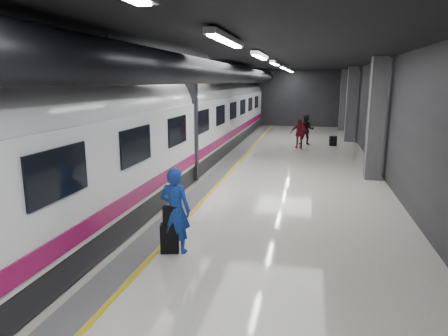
# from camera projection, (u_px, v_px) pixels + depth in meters

# --- Properties ---
(ground) EXTENTS (40.00, 40.00, 0.00)m
(ground) POSITION_uv_depth(u_px,v_px,m) (245.00, 185.00, 14.22)
(ground) COLOR silver
(ground) RESTS_ON ground
(platform_hall) EXTENTS (10.02, 40.02, 4.51)m
(platform_hall) POSITION_uv_depth(u_px,v_px,m) (242.00, 84.00, 14.45)
(platform_hall) COLOR black
(platform_hall) RESTS_ON ground
(train) EXTENTS (3.05, 38.00, 4.05)m
(train) POSITION_uv_depth(u_px,v_px,m) (157.00, 125.00, 14.46)
(train) COLOR black
(train) RESTS_ON ground
(traveler_main) EXTENTS (0.72, 0.50, 1.87)m
(traveler_main) POSITION_uv_depth(u_px,v_px,m) (175.00, 210.00, 8.49)
(traveler_main) COLOR blue
(traveler_main) RESTS_ON ground
(suitcase_main) EXTENTS (0.44, 0.34, 0.64)m
(suitcase_main) POSITION_uv_depth(u_px,v_px,m) (170.00, 238.00, 8.58)
(suitcase_main) COLOR black
(suitcase_main) RESTS_ON ground
(shoulder_bag) EXTENTS (0.34, 0.25, 0.41)m
(shoulder_bag) POSITION_uv_depth(u_px,v_px,m) (170.00, 215.00, 8.47)
(shoulder_bag) COLOR black
(shoulder_bag) RESTS_ON suitcase_main
(traveler_far_a) EXTENTS (0.87, 0.68, 1.76)m
(traveler_far_a) POSITION_uv_depth(u_px,v_px,m) (306.00, 130.00, 23.21)
(traveler_far_a) COLOR black
(traveler_far_a) RESTS_ON ground
(traveler_far_b) EXTENTS (1.01, 0.56, 1.64)m
(traveler_far_b) POSITION_uv_depth(u_px,v_px,m) (299.00, 133.00, 22.07)
(traveler_far_b) COLOR maroon
(traveler_far_b) RESTS_ON ground
(suitcase_far) EXTENTS (0.44, 0.36, 0.56)m
(suitcase_far) POSITION_uv_depth(u_px,v_px,m) (333.00, 141.00, 22.92)
(suitcase_far) COLOR black
(suitcase_far) RESTS_ON ground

